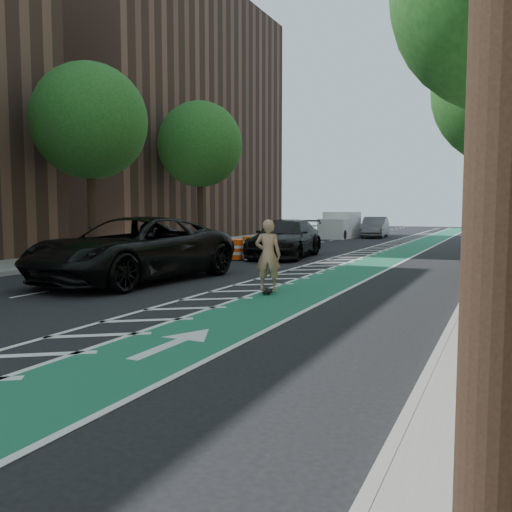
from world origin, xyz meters
The scene contains 21 objects.
ground centered at (0.00, 0.00, 0.00)m, with size 120.00×120.00×0.00m, color black.
bike_lane centered at (3.00, 10.00, 0.01)m, with size 2.00×90.00×0.01m, color #1C6348.
buffer_strip centered at (1.50, 10.00, 0.01)m, with size 1.40×90.00×0.01m, color silver.
sidewalk_left centered at (-9.50, 10.00, 0.07)m, with size 5.00×90.00×0.15m, color gray.
curb_right centered at (7.05, 10.00, 0.08)m, with size 0.12×90.00×0.16m, color gray.
curb_left centered at (-7.05, 10.00, 0.08)m, with size 0.12×90.00×0.16m, color gray.
building_left_far centered at (-17.50, 24.00, 9.00)m, with size 14.00×22.00×18.00m, color brown.
tree_l_c centered at (-7.90, 8.00, 5.77)m, with size 4.20×4.20×7.90m.
tree_r_d centered at (7.90, 16.00, 5.77)m, with size 4.20×4.20×7.90m.
tree_l_d centered at (-7.90, 16.00, 5.77)m, with size 4.20×4.20×7.90m.
sign_post centered at (7.60, 12.00, 1.35)m, with size 0.35×0.08×2.47m.
skateboard centered at (2.30, 2.74, 0.08)m, with size 0.38×0.72×0.09m.
skateboarder centered at (2.30, 2.74, 1.01)m, with size 0.67×0.44×1.84m, color tan.
suv_near centered at (-2.40, 3.28, 0.98)m, with size 3.25×7.06×1.96m, color black.
suv_far centered at (-1.25, 12.80, 0.86)m, with size 2.40×5.90×1.71m, color black.
car_silver centered at (-6.00, 25.67, 0.71)m, with size 1.68×4.17×1.42m, color gray.
car_grey centered at (-1.36, 31.56, 0.79)m, with size 1.68×4.81×1.59m, color slate.
box_truck centered at (-3.61, 29.79, 0.90)m, with size 2.18×4.72×1.96m.
barrel_a centered at (-3.80, 3.65, 0.48)m, with size 0.75×0.75×1.02m.
barrel_b centered at (-2.61, 10.60, 0.42)m, with size 0.66×0.66×0.90m.
barrel_c centered at (-4.00, 14.50, 0.38)m, with size 0.59×0.59×0.80m.
Camera 1 is at (7.90, -10.03, 2.21)m, focal length 38.00 mm.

